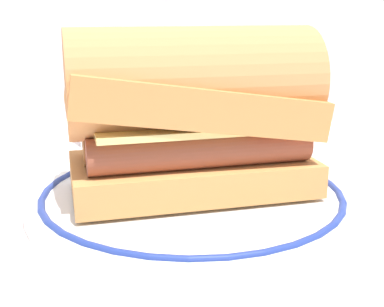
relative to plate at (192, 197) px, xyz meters
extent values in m
plane|color=silver|center=(-0.01, -0.03, -0.01)|extent=(1.50, 1.50, 0.00)
cylinder|color=white|center=(0.00, 0.00, 0.00)|extent=(0.27, 0.27, 0.01)
torus|color=navy|center=(0.00, 0.00, 0.00)|extent=(0.25, 0.25, 0.01)
cube|color=tan|center=(0.00, 0.00, 0.02)|extent=(0.21, 0.15, 0.03)
cylinder|color=brown|center=(0.01, -0.03, 0.05)|extent=(0.17, 0.07, 0.03)
cylinder|color=brown|center=(0.00, 0.00, 0.05)|extent=(0.17, 0.07, 0.03)
cylinder|color=brown|center=(-0.01, 0.03, 0.05)|extent=(0.17, 0.07, 0.03)
cube|color=#EAD67A|center=(0.00, 0.00, 0.06)|extent=(0.18, 0.13, 0.01)
cube|color=#D18747|center=(0.00, 0.00, 0.08)|extent=(0.21, 0.15, 0.06)
cylinder|color=tan|center=(0.00, 0.00, 0.10)|extent=(0.21, 0.13, 0.08)
cylinder|color=silver|center=(-0.10, 0.20, 0.04)|extent=(0.07, 0.07, 0.10)
cylinder|color=gold|center=(-0.10, 0.20, 0.02)|extent=(0.06, 0.06, 0.05)
camera|label=1|loc=(0.01, -0.40, 0.15)|focal=48.64mm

